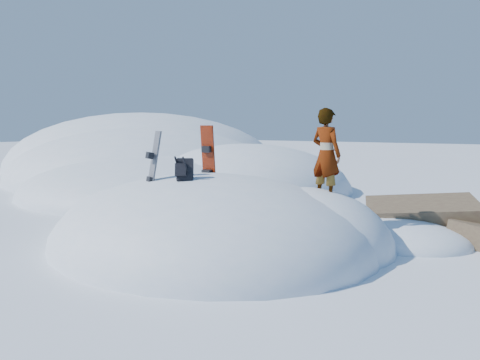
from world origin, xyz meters
The scene contains 9 objects.
ground centered at (0.00, 0.00, 0.00)m, with size 120.00×120.00×0.00m, color white.
snow_mound centered at (-0.17, 0.24, 0.00)m, with size 8.00×6.00×3.00m.
snow_ridge centered at (-10.43, 9.85, 0.00)m, with size 21.50×18.50×6.40m.
rock_outcrop centered at (3.72, 3.01, 0.01)m, with size 4.68×4.41×1.68m.
snowboard_red centered at (-0.38, 0.53, 1.66)m, with size 0.32×0.22×1.72m.
snowboard_dark centered at (-0.85, -0.76, 1.59)m, with size 0.43×0.44×1.63m.
backpack centered at (-0.08, -0.70, 1.64)m, with size 0.43×0.47×0.52m.
gear_pile centered at (-2.48, -0.98, 0.11)m, with size 0.84×0.73×0.22m.
person centered at (2.15, 1.00, 1.92)m, with size 0.67×0.44×1.84m, color slate.
Camera 1 is at (5.47, -7.83, 2.50)m, focal length 35.00 mm.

